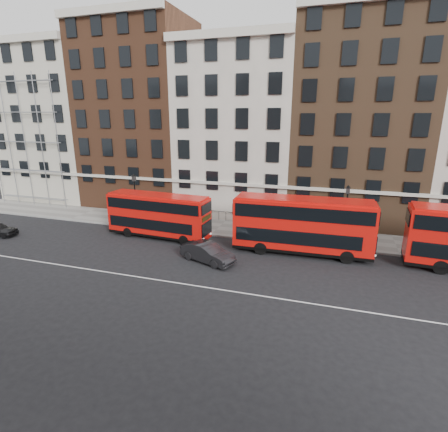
% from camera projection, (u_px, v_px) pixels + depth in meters
% --- Properties ---
extents(ground, '(120.00, 120.00, 0.00)m').
position_uv_depth(ground, '(176.00, 269.00, 26.31)').
color(ground, black).
rests_on(ground, ground).
extents(pavement, '(80.00, 5.00, 0.15)m').
position_uv_depth(pavement, '(219.00, 227.00, 35.90)').
color(pavement, slate).
rests_on(pavement, ground).
extents(kerb, '(80.00, 0.30, 0.16)m').
position_uv_depth(kerb, '(211.00, 235.00, 33.61)').
color(kerb, gray).
rests_on(kerb, ground).
extents(road_centre_line, '(70.00, 0.12, 0.01)m').
position_uv_depth(road_centre_line, '(163.00, 281.00, 24.48)').
color(road_centre_line, white).
rests_on(road_centre_line, ground).
extents(building_terrace, '(64.00, 11.95, 22.00)m').
position_uv_depth(building_terrace, '(237.00, 123.00, 39.90)').
color(building_terrace, beige).
rests_on(building_terrace, ground).
extents(bus_b, '(10.00, 3.01, 4.14)m').
position_uv_depth(bus_b, '(158.00, 215.00, 32.64)').
color(bus_b, red).
rests_on(bus_b, ground).
extents(bus_c, '(11.32, 3.06, 4.72)m').
position_uv_depth(bus_c, '(302.00, 224.00, 28.70)').
color(bus_c, red).
rests_on(bus_c, ground).
extents(car_front, '(4.86, 3.07, 1.51)m').
position_uv_depth(car_front, '(207.00, 253.00, 27.49)').
color(car_front, black).
rests_on(car_front, ground).
extents(lamp_post_left, '(0.44, 0.44, 5.33)m').
position_uv_depth(lamp_post_left, '(135.00, 197.00, 35.93)').
color(lamp_post_left, black).
rests_on(lamp_post_left, pavement).
extents(lamp_post_right, '(0.44, 0.44, 5.33)m').
position_uv_depth(lamp_post_right, '(346.00, 212.00, 30.24)').
color(lamp_post_right, black).
rests_on(lamp_post_right, pavement).
extents(iron_railings, '(6.60, 0.06, 1.00)m').
position_uv_depth(iron_railings, '(226.00, 216.00, 37.75)').
color(iron_railings, black).
rests_on(iron_railings, pavement).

